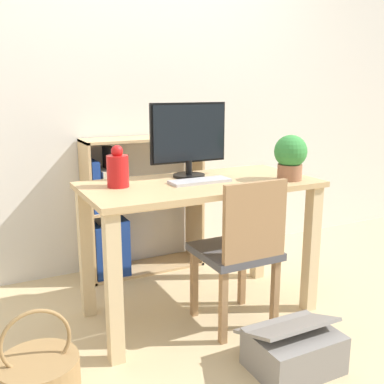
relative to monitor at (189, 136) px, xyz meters
name	(u,v)px	position (x,y,z in m)	size (l,w,h in m)	color
ground_plane	(200,311)	(-0.01, -0.16, -1.02)	(10.00, 10.00, 0.00)	#CCB284
wall_back	(140,86)	(-0.01, 0.76, 0.28)	(8.00, 0.05, 2.60)	silver
desk	(200,210)	(-0.01, -0.16, -0.40)	(1.29, 0.64, 0.78)	tan
monitor	(189,136)	(0.00, 0.00, 0.00)	(0.47, 0.19, 0.43)	black
keyboard	(200,181)	(-0.02, -0.17, -0.23)	(0.34, 0.13, 0.02)	#B2B2B7
vase	(118,169)	(-0.45, -0.08, -0.14)	(0.11, 0.11, 0.22)	red
potted_plant	(290,156)	(0.47, -0.33, -0.10)	(0.18, 0.18, 0.25)	#9E6647
chair	(241,248)	(0.10, -0.41, -0.56)	(0.40, 0.40, 0.84)	#4C4C51
bookshelf	(123,214)	(-0.22, 0.59, -0.59)	(0.82, 0.28, 0.96)	tan
basket	(39,382)	(-0.97, -0.59, -0.90)	(0.33, 0.33, 0.44)	#997547
storage_box	(293,349)	(0.12, -0.85, -0.92)	(0.41, 0.36, 0.25)	gray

